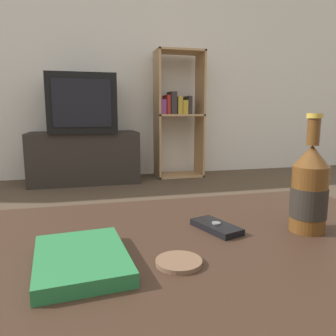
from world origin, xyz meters
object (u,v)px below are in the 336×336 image
object	(u,v)px
beer_bottle	(309,190)
cell_phone	(216,227)
television	(82,104)
table_book	(81,259)
bookshelf	(177,112)
tv_stand	(85,157)

from	to	relation	value
beer_bottle	cell_phone	world-z (taller)	beer_bottle
television	table_book	distance (m)	2.73
beer_bottle	television	bearing A→B (deg)	100.11
bookshelf	beer_bottle	distance (m)	2.79
television	cell_phone	distance (m)	2.64
cell_phone	television	bearing A→B (deg)	77.68
cell_phone	table_book	distance (m)	0.31
tv_stand	television	distance (m)	0.51
tv_stand	beer_bottle	bearing A→B (deg)	-79.91
television	beer_bottle	size ratio (longest dim) A/B	2.39
beer_bottle	table_book	xyz separation A→B (m)	(-0.48, -0.05, -0.08)
tv_stand	television	size ratio (longest dim) A/B	1.68
bookshelf	table_book	bearing A→B (deg)	-109.01
television	bookshelf	xyz separation A→B (m)	(0.96, 0.09, -0.08)
tv_stand	table_book	world-z (taller)	tv_stand
bookshelf	cell_phone	world-z (taller)	bookshelf
bookshelf	cell_phone	bearing A→B (deg)	-104.10
tv_stand	beer_bottle	world-z (taller)	beer_bottle
television	table_book	world-z (taller)	television
bookshelf	beer_bottle	bearing A→B (deg)	-100.04
television	cell_phone	bearing A→B (deg)	-83.78
television	bookshelf	size ratio (longest dim) A/B	0.47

